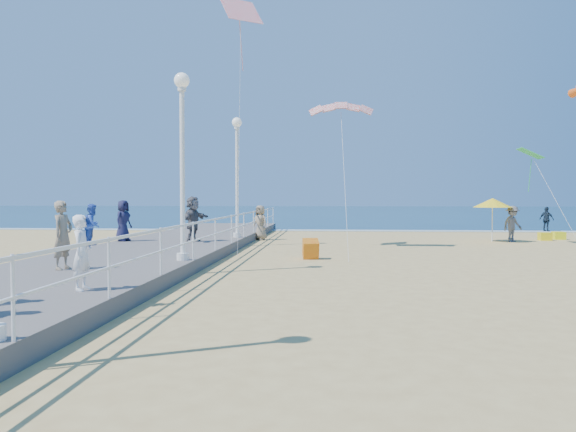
# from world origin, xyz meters

# --- Properties ---
(ground) EXTENTS (160.00, 160.00, 0.00)m
(ground) POSITION_xyz_m (0.00, 0.00, 0.00)
(ground) COLOR tan
(ground) RESTS_ON ground
(ocean) EXTENTS (160.00, 90.00, 0.05)m
(ocean) POSITION_xyz_m (0.00, 65.00, 0.01)
(ocean) COLOR #0B2F47
(ocean) RESTS_ON ground
(surf_line) EXTENTS (160.00, 1.20, 0.04)m
(surf_line) POSITION_xyz_m (0.00, 20.50, 0.03)
(surf_line) COLOR white
(surf_line) RESTS_ON ground
(boardwalk) EXTENTS (5.00, 44.00, 0.40)m
(boardwalk) POSITION_xyz_m (-7.50, 0.00, 0.20)
(boardwalk) COLOR slate
(boardwalk) RESTS_ON ground
(railing) EXTENTS (0.05, 42.00, 0.55)m
(railing) POSITION_xyz_m (-5.05, 0.00, 1.25)
(railing) COLOR white
(railing) RESTS_ON boardwalk
(lamp_post_mid) EXTENTS (0.44, 0.44, 5.32)m
(lamp_post_mid) POSITION_xyz_m (-5.35, 0.00, 3.66)
(lamp_post_mid) COLOR white
(lamp_post_mid) RESTS_ON boardwalk
(lamp_post_far) EXTENTS (0.44, 0.44, 5.32)m
(lamp_post_far) POSITION_xyz_m (-5.35, 9.00, 3.66)
(lamp_post_far) COLOR white
(lamp_post_far) RESTS_ON boardwalk
(woman_holding_toddler) EXTENTS (0.35, 0.53, 1.47)m
(woman_holding_toddler) POSITION_xyz_m (-5.90, -5.22, 1.13)
(woman_holding_toddler) COLOR white
(woman_holding_toddler) RESTS_ON boardwalk
(toddler_held) EXTENTS (0.31, 0.40, 0.82)m
(toddler_held) POSITION_xyz_m (-5.75, -5.07, 1.66)
(toddler_held) COLOR blue
(toddler_held) RESTS_ON boardwalk
(spectator_4) EXTENTS (0.75, 0.94, 1.67)m
(spectator_4) POSITION_xyz_m (-9.60, 6.48, 1.24)
(spectator_4) COLOR #1C1C3D
(spectator_4) RESTS_ON boardwalk
(spectator_5) EXTENTS (0.97, 1.78, 1.83)m
(spectator_5) POSITION_xyz_m (-6.71, 6.48, 1.32)
(spectator_5) COLOR #5B595E
(spectator_5) RESTS_ON boardwalk
(spectator_6) EXTENTS (0.51, 0.69, 1.72)m
(spectator_6) POSITION_xyz_m (-7.77, -2.26, 1.26)
(spectator_6) COLOR gray
(spectator_6) RESTS_ON boardwalk
(beach_walker_a) EXTENTS (1.31, 1.15, 1.76)m
(beach_walker_a) POSITION_xyz_m (7.63, 12.42, 0.88)
(beach_walker_a) COLOR #5E5D63
(beach_walker_a) RESTS_ON ground
(beach_walker_b) EXTENTS (0.88, 0.96, 1.58)m
(beach_walker_b) POSITION_xyz_m (12.18, 20.49, 0.79)
(beach_walker_b) COLOR #192737
(beach_walker_b) RESTS_ON ground
(beach_walker_c) EXTENTS (1.03, 0.96, 1.77)m
(beach_walker_c) POSITION_xyz_m (-4.79, 12.63, 0.88)
(beach_walker_c) COLOR gray
(beach_walker_c) RESTS_ON ground
(box_kite) EXTENTS (0.64, 0.78, 0.74)m
(box_kite) POSITION_xyz_m (-1.87, 4.13, 0.30)
(box_kite) COLOR #CC3B0C
(box_kite) RESTS_ON ground
(beach_umbrella) EXTENTS (1.90, 1.90, 2.14)m
(beach_umbrella) POSITION_xyz_m (6.66, 12.40, 1.91)
(beach_umbrella) COLOR white
(beach_umbrella) RESTS_ON ground
(beach_chair_left) EXTENTS (0.55, 0.55, 0.40)m
(beach_chair_left) POSITION_xyz_m (10.51, 14.22, 0.20)
(beach_chair_left) COLOR yellow
(beach_chair_left) RESTS_ON ground
(beach_chair_right) EXTENTS (0.55, 0.55, 0.40)m
(beach_chair_right) POSITION_xyz_m (9.56, 13.53, 0.20)
(beach_chair_right) COLOR yellow
(beach_chair_right) RESTS_ON ground
(kite_parafoil) EXTENTS (2.73, 0.94, 0.65)m
(kite_parafoil) POSITION_xyz_m (-0.77, 8.10, 6.04)
(kite_parafoil) COLOR red
(kite_diamond_green) EXTENTS (1.10, 1.19, 0.50)m
(kite_diamond_green) POSITION_xyz_m (7.92, 10.94, 4.19)
(kite_diamond_green) COLOR green
(kite_diamond_redwhite) EXTENTS (1.88, 1.75, 1.19)m
(kite_diamond_redwhite) POSITION_xyz_m (-4.91, 7.57, 9.93)
(kite_diamond_redwhite) COLOR red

